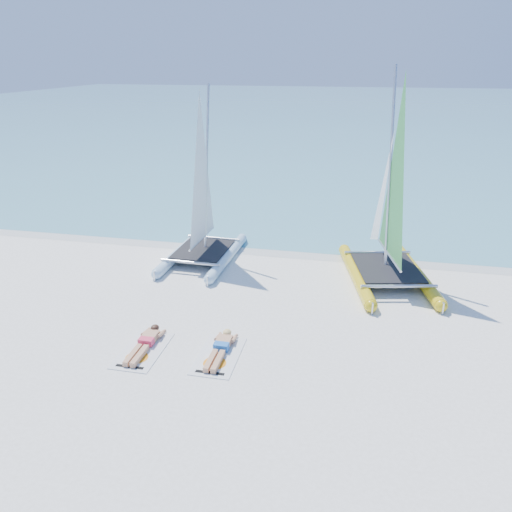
{
  "coord_description": "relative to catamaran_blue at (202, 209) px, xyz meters",
  "views": [
    {
      "loc": [
        2.63,
        -11.98,
        6.83
      ],
      "look_at": [
        -0.18,
        1.2,
        1.45
      ],
      "focal_mm": 35.0,
      "sensor_mm": 36.0,
      "label": 1
    }
  ],
  "objects": [
    {
      "name": "sea",
      "position": [
        2.75,
        58.84,
        -1.85
      ],
      "size": [
        140.0,
        115.0,
        0.01
      ],
      "primitive_type": "cube",
      "color": "#70B3BA",
      "rests_on": "ground"
    },
    {
      "name": "sunbather_b",
      "position": [
        2.3,
        -5.89,
        -1.74
      ],
      "size": [
        0.37,
        1.73,
        0.26
      ],
      "color": "tan",
      "rests_on": "towel_b"
    },
    {
      "name": "towel_b",
      "position": [
        2.3,
        -6.09,
        -1.85
      ],
      "size": [
        1.0,
        1.85,
        0.02
      ],
      "primitive_type": "cube",
      "color": "white",
      "rests_on": "ground"
    },
    {
      "name": "towel_a",
      "position": [
        0.37,
        -6.25,
        -1.85
      ],
      "size": [
        1.0,
        1.85,
        0.02
      ],
      "primitive_type": "cube",
      "color": "white",
      "rests_on": "ground"
    },
    {
      "name": "ground",
      "position": [
        2.75,
        -4.16,
        -1.86
      ],
      "size": [
        140.0,
        140.0,
        0.0
      ],
      "primitive_type": "plane",
      "color": "white",
      "rests_on": "ground"
    },
    {
      "name": "sunbather_a",
      "position": [
        0.37,
        -6.06,
        -1.74
      ],
      "size": [
        0.37,
        1.73,
        0.26
      ],
      "color": "tan",
      "rests_on": "towel_a"
    },
    {
      "name": "wet_sand_strip",
      "position": [
        2.75,
        1.34,
        -1.86
      ],
      "size": [
        140.0,
        1.4,
        0.01
      ],
      "primitive_type": "cube",
      "color": "silver",
      "rests_on": "ground"
    },
    {
      "name": "catamaran_yellow",
      "position": [
        6.34,
        -0.05,
        0.31
      ],
      "size": [
        3.43,
        5.54,
        6.87
      ],
      "rotation": [
        0.0,
        0.0,
        0.22
      ],
      "color": "gold",
      "rests_on": "ground"
    },
    {
      "name": "catamaran_blue",
      "position": [
        0.0,
        0.0,
        0.0
      ],
      "size": [
        2.32,
        4.63,
        6.23
      ],
      "rotation": [
        0.0,
        0.0,
        -0.03
      ],
      "color": "#BBE5F6",
      "rests_on": "ground"
    }
  ]
}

